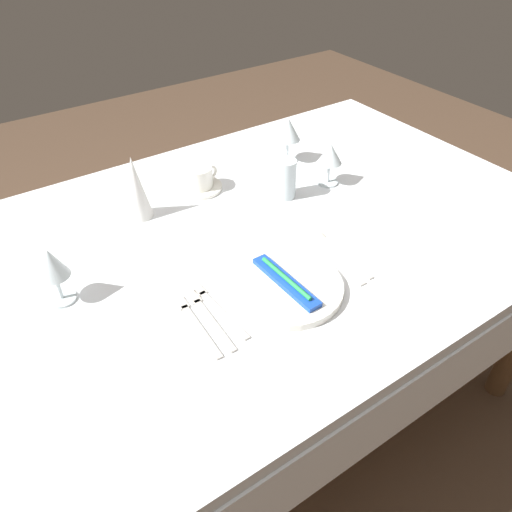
% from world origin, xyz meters
% --- Properties ---
extents(ground_plane, '(6.00, 6.00, 0.00)m').
position_xyz_m(ground_plane, '(0.00, 0.00, 0.00)').
color(ground_plane, '#4C3828').
extents(dining_table, '(1.80, 1.11, 0.74)m').
position_xyz_m(dining_table, '(0.00, 0.00, 0.66)').
color(dining_table, white).
rests_on(dining_table, ground).
extents(dinner_plate, '(0.27, 0.27, 0.02)m').
position_xyz_m(dinner_plate, '(-0.02, -0.23, 0.75)').
color(dinner_plate, white).
rests_on(dinner_plate, dining_table).
extents(toothbrush_package, '(0.04, 0.21, 0.02)m').
position_xyz_m(toothbrush_package, '(-0.02, -0.23, 0.77)').
color(toothbrush_package, blue).
rests_on(toothbrush_package, dinner_plate).
extents(fork_outer, '(0.03, 0.21, 0.00)m').
position_xyz_m(fork_outer, '(-0.18, -0.19, 0.74)').
color(fork_outer, beige).
rests_on(fork_outer, dining_table).
extents(fork_inner, '(0.03, 0.21, 0.00)m').
position_xyz_m(fork_inner, '(-0.21, -0.20, 0.74)').
color(fork_inner, beige).
rests_on(fork_inner, dining_table).
extents(fork_salad, '(0.03, 0.20, 0.00)m').
position_xyz_m(fork_salad, '(-0.24, -0.20, 0.74)').
color(fork_salad, beige).
rests_on(fork_salad, dining_table).
extents(dinner_knife, '(0.02, 0.23, 0.00)m').
position_xyz_m(dinner_knife, '(0.14, -0.21, 0.74)').
color(dinner_knife, beige).
rests_on(dinner_knife, dining_table).
extents(spoon_soup, '(0.03, 0.22, 0.01)m').
position_xyz_m(spoon_soup, '(0.18, -0.17, 0.74)').
color(spoon_soup, beige).
rests_on(spoon_soup, dining_table).
extents(saucer_left, '(0.14, 0.14, 0.01)m').
position_xyz_m(saucer_left, '(0.04, 0.28, 0.74)').
color(saucer_left, white).
rests_on(saucer_left, dining_table).
extents(coffee_cup_left, '(0.10, 0.08, 0.06)m').
position_xyz_m(coffee_cup_left, '(0.04, 0.28, 0.78)').
color(coffee_cup_left, white).
rests_on(coffee_cup_left, saucer_left).
extents(wine_glass_centre, '(0.08, 0.08, 0.15)m').
position_xyz_m(wine_glass_centre, '(0.36, 0.27, 0.84)').
color(wine_glass_centre, silver).
rests_on(wine_glass_centre, dining_table).
extents(wine_glass_left, '(0.07, 0.07, 0.14)m').
position_xyz_m(wine_glass_left, '(-0.45, 0.03, 0.84)').
color(wine_glass_left, silver).
rests_on(wine_glass_left, dining_table).
extents(wine_glass_right, '(0.07, 0.07, 0.13)m').
position_xyz_m(wine_glass_right, '(0.38, 0.09, 0.83)').
color(wine_glass_right, silver).
rests_on(wine_glass_right, dining_table).
extents(drink_tumbler, '(0.06, 0.06, 0.12)m').
position_xyz_m(drink_tumbler, '(0.22, 0.10, 0.79)').
color(drink_tumbler, silver).
rests_on(drink_tumbler, dining_table).
extents(napkin_folded, '(0.07, 0.07, 0.18)m').
position_xyz_m(napkin_folded, '(-0.17, 0.25, 0.83)').
color(napkin_folded, white).
rests_on(napkin_folded, dining_table).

